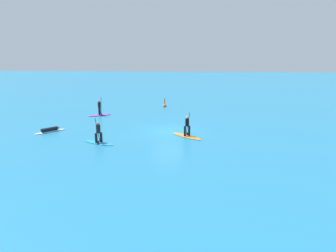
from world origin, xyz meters
name	(u,v)px	position (x,y,z in m)	size (l,w,h in m)	color
ground_plane	(168,131)	(0.00, 0.00, 0.00)	(120.00, 120.00, 0.00)	#1E6B93
surfer_on_orange_board	(187,131)	(1.74, -1.66, 0.47)	(2.86, 2.64, 2.06)	orange
surfer_on_blue_board	(99,137)	(-5.40, -3.99, 0.50)	(2.89, 1.85, 2.26)	#1E8CD1
surfer_on_white_board	(50,130)	(-10.72, -0.79, 0.17)	(2.40, 2.47, 0.43)	white
surfer_on_purple_board	(100,112)	(-7.92, 6.28, 0.43)	(2.61, 1.76, 2.13)	purple
marker_buoy	(165,105)	(-1.04, 11.64, 0.18)	(0.45, 0.45, 1.21)	#E55119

